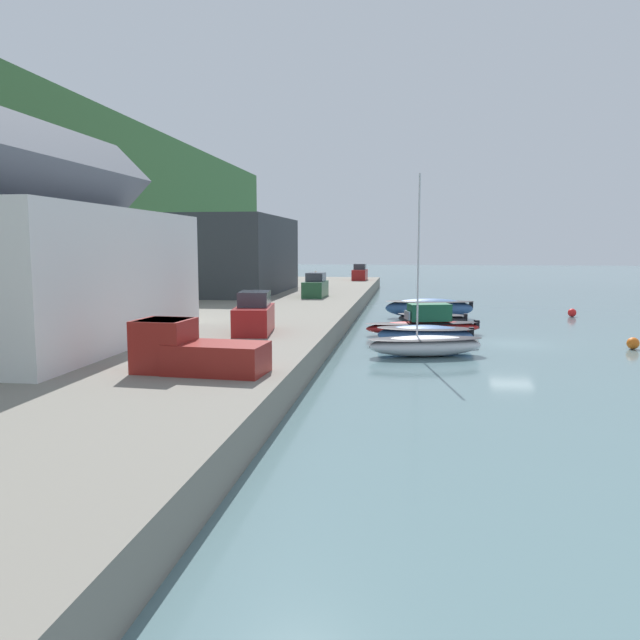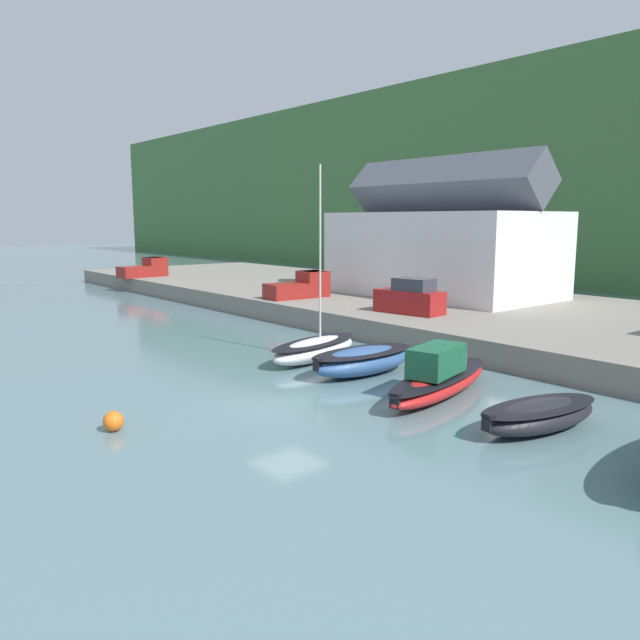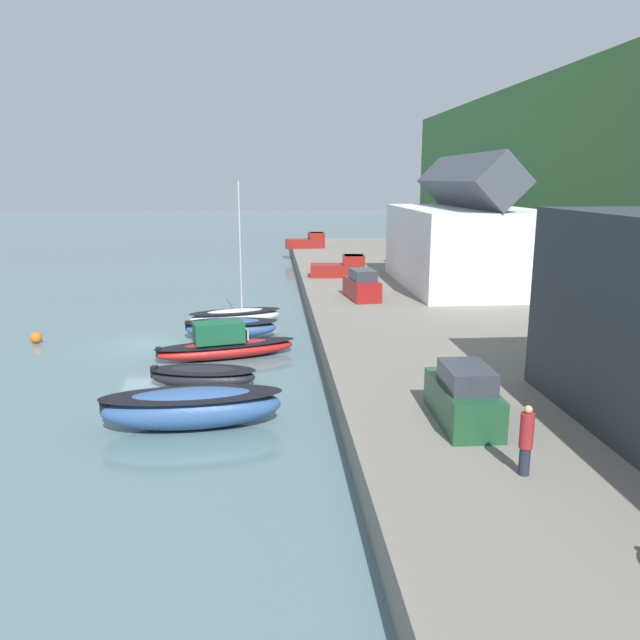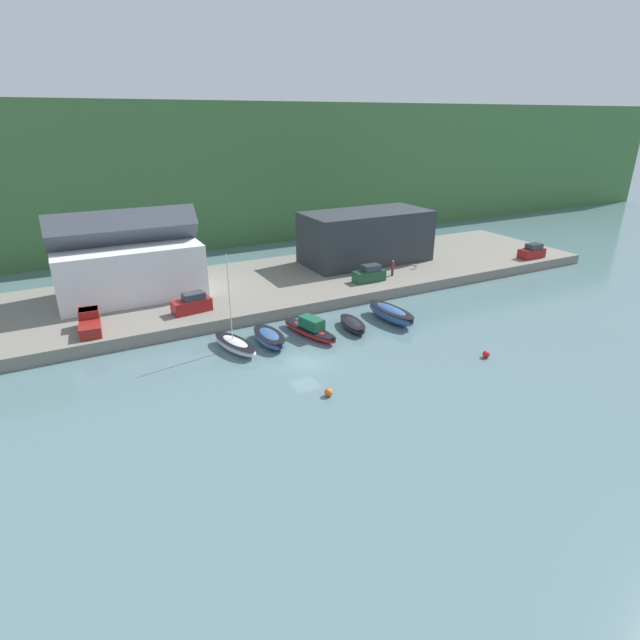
{
  "view_description": "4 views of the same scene",
  "coord_description": "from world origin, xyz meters",
  "px_view_note": "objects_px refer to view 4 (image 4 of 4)",
  "views": [
    {
      "loc": [
        -38.51,
        6.29,
        5.89
      ],
      "look_at": [
        -4.47,
        11.15,
        1.79
      ],
      "focal_mm": 35.0,
      "sensor_mm": 36.0,
      "label": 1
    },
    {
      "loc": [
        18.73,
        -13.91,
        6.97
      ],
      "look_at": [
        -3.73,
        4.67,
        2.29
      ],
      "focal_mm": 35.0,
      "sensor_mm": 36.0,
      "label": 2
    },
    {
      "loc": [
        36.93,
        7.9,
        9.82
      ],
      "look_at": [
        0.96,
        10.7,
        1.59
      ],
      "focal_mm": 35.0,
      "sensor_mm": 36.0,
      "label": 3
    },
    {
      "loc": [
        -18.28,
        -37.71,
        21.33
      ],
      "look_at": [
        4.26,
        5.09,
        1.57
      ],
      "focal_mm": 28.0,
      "sensor_mm": 36.0,
      "label": 4
    }
  ],
  "objects_px": {
    "parked_car_2": "(370,274)",
    "pickup_truck_1": "(90,322)",
    "moored_boat_2": "(310,329)",
    "moored_boat_3": "(353,325)",
    "moored_boat_4": "(391,314)",
    "person_on_quay": "(393,268)",
    "mooring_buoy_1": "(486,354)",
    "moored_boat_1": "(269,338)",
    "mooring_buoy_0": "(329,392)",
    "dog_on_quay": "(415,266)",
    "moored_boat_0": "(235,345)",
    "parked_car_1": "(532,252)",
    "parked_car_0": "(192,304)"
  },
  "relations": [
    {
      "from": "dog_on_quay",
      "to": "parked_car_1",
      "type": "bearing_deg",
      "value": -76.36
    },
    {
      "from": "parked_car_0",
      "to": "pickup_truck_1",
      "type": "distance_m",
      "value": 10.42
    },
    {
      "from": "pickup_truck_1",
      "to": "mooring_buoy_0",
      "type": "bearing_deg",
      "value": -47.5
    },
    {
      "from": "parked_car_0",
      "to": "dog_on_quay",
      "type": "height_order",
      "value": "parked_car_0"
    },
    {
      "from": "parked_car_0",
      "to": "person_on_quay",
      "type": "xyz_separation_m",
      "value": [
        27.43,
        0.84,
        0.18
      ]
    },
    {
      "from": "person_on_quay",
      "to": "mooring_buoy_1",
      "type": "distance_m",
      "value": 23.06
    },
    {
      "from": "moored_boat_3",
      "to": "moored_boat_0",
      "type": "bearing_deg",
      "value": -175.82
    },
    {
      "from": "moored_boat_2",
      "to": "moored_boat_3",
      "type": "xyz_separation_m",
      "value": [
        4.85,
        -0.69,
        -0.19
      ]
    },
    {
      "from": "moored_boat_2",
      "to": "dog_on_quay",
      "type": "relative_size",
      "value": 9.39
    },
    {
      "from": "moored_boat_3",
      "to": "parked_car_2",
      "type": "distance_m",
      "value": 13.36
    },
    {
      "from": "moored_boat_1",
      "to": "person_on_quay",
      "type": "height_order",
      "value": "person_on_quay"
    },
    {
      "from": "dog_on_quay",
      "to": "moored_boat_0",
      "type": "bearing_deg",
      "value": 133.89
    },
    {
      "from": "parked_car_1",
      "to": "dog_on_quay",
      "type": "height_order",
      "value": "parked_car_1"
    },
    {
      "from": "parked_car_1",
      "to": "moored_boat_0",
      "type": "bearing_deg",
      "value": 99.31
    },
    {
      "from": "moored_boat_1",
      "to": "mooring_buoy_0",
      "type": "bearing_deg",
      "value": -89.0
    },
    {
      "from": "pickup_truck_1",
      "to": "mooring_buoy_1",
      "type": "bearing_deg",
      "value": -28.6
    },
    {
      "from": "moored_boat_3",
      "to": "dog_on_quay",
      "type": "distance_m",
      "value": 21.12
    },
    {
      "from": "pickup_truck_1",
      "to": "person_on_quay",
      "type": "height_order",
      "value": "person_on_quay"
    },
    {
      "from": "moored_boat_2",
      "to": "parked_car_1",
      "type": "relative_size",
      "value": 1.92
    },
    {
      "from": "parked_car_1",
      "to": "mooring_buoy_1",
      "type": "height_order",
      "value": "parked_car_1"
    },
    {
      "from": "moored_boat_4",
      "to": "parked_car_1",
      "type": "bearing_deg",
      "value": 10.07
    },
    {
      "from": "moored_boat_2",
      "to": "parked_car_2",
      "type": "bearing_deg",
      "value": 19.93
    },
    {
      "from": "moored_boat_3",
      "to": "parked_car_0",
      "type": "relative_size",
      "value": 1.22
    },
    {
      "from": "moored_boat_4",
      "to": "dog_on_quay",
      "type": "bearing_deg",
      "value": 39.08
    },
    {
      "from": "person_on_quay",
      "to": "mooring_buoy_1",
      "type": "xyz_separation_m",
      "value": [
        -4.96,
        -22.42,
        -2.1
      ]
    },
    {
      "from": "pickup_truck_1",
      "to": "moored_boat_3",
      "type": "bearing_deg",
      "value": -16.46
    },
    {
      "from": "moored_boat_2",
      "to": "pickup_truck_1",
      "type": "height_order",
      "value": "pickup_truck_1"
    },
    {
      "from": "person_on_quay",
      "to": "dog_on_quay",
      "type": "height_order",
      "value": "person_on_quay"
    },
    {
      "from": "moored_boat_3",
      "to": "person_on_quay",
      "type": "xyz_separation_m",
      "value": [
        12.69,
        10.65,
        1.91
      ]
    },
    {
      "from": "moored_boat_3",
      "to": "moored_boat_4",
      "type": "distance_m",
      "value": 5.07
    },
    {
      "from": "pickup_truck_1",
      "to": "moored_boat_1",
      "type": "bearing_deg",
      "value": -24.81
    },
    {
      "from": "moored_boat_4",
      "to": "moored_boat_0",
      "type": "bearing_deg",
      "value": 173.23
    },
    {
      "from": "moored_boat_2",
      "to": "pickup_truck_1",
      "type": "xyz_separation_m",
      "value": [
        -20.3,
        8.9,
        1.43
      ]
    },
    {
      "from": "moored_boat_3",
      "to": "parked_car_0",
      "type": "distance_m",
      "value": 17.79
    },
    {
      "from": "moored_boat_2",
      "to": "mooring_buoy_0",
      "type": "xyz_separation_m",
      "value": [
        -4.15,
        -11.7,
        -0.39
      ]
    },
    {
      "from": "moored_boat_3",
      "to": "person_on_quay",
      "type": "relative_size",
      "value": 2.51
    },
    {
      "from": "parked_car_2",
      "to": "mooring_buoy_1",
      "type": "xyz_separation_m",
      "value": [
        -0.89,
        -21.83,
        -1.92
      ]
    },
    {
      "from": "mooring_buoy_1",
      "to": "mooring_buoy_0",
      "type": "bearing_deg",
      "value": 177.38
    },
    {
      "from": "moored_boat_3",
      "to": "moored_boat_4",
      "type": "bearing_deg",
      "value": 9.07
    },
    {
      "from": "moored_boat_0",
      "to": "parked_car_1",
      "type": "height_order",
      "value": "moored_boat_0"
    },
    {
      "from": "parked_car_2",
      "to": "pickup_truck_1",
      "type": "distance_m",
      "value": 33.77
    },
    {
      "from": "moored_boat_3",
      "to": "mooring_buoy_0",
      "type": "relative_size",
      "value": 7.83
    },
    {
      "from": "parked_car_0",
      "to": "mooring_buoy_0",
      "type": "distance_m",
      "value": 21.68
    },
    {
      "from": "parked_car_1",
      "to": "pickup_truck_1",
      "type": "relative_size",
      "value": 0.87
    },
    {
      "from": "moored_boat_3",
      "to": "mooring_buoy_0",
      "type": "height_order",
      "value": "moored_boat_3"
    },
    {
      "from": "moored_boat_2",
      "to": "moored_boat_4",
      "type": "relative_size",
      "value": 1.09
    },
    {
      "from": "parked_car_1",
      "to": "mooring_buoy_0",
      "type": "xyz_separation_m",
      "value": [
        -45.87,
        -19.3,
        -1.92
      ]
    },
    {
      "from": "mooring_buoy_1",
      "to": "dog_on_quay",
      "type": "bearing_deg",
      "value": 67.63
    },
    {
      "from": "moored_boat_0",
      "to": "parked_car_0",
      "type": "height_order",
      "value": "moored_boat_0"
    },
    {
      "from": "moored_boat_3",
      "to": "parked_car_1",
      "type": "distance_m",
      "value": 37.82
    }
  ]
}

